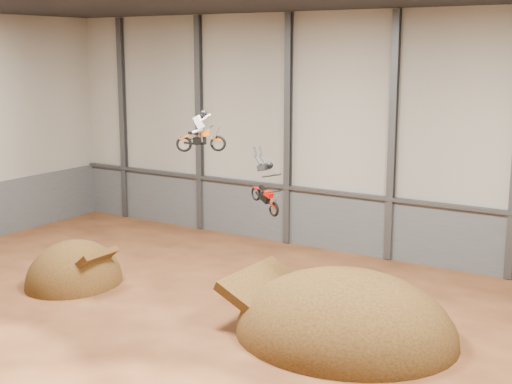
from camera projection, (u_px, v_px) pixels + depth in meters
floor at (182, 332)px, 30.28m from camera, size 40.00×40.00×0.00m
back_wall at (340, 134)px, 41.35m from camera, size 40.00×0.10×14.00m
lower_band_back at (337, 222)px, 42.30m from camera, size 39.80×0.18×3.50m
steel_rail at (336, 193)px, 41.82m from camera, size 39.80×0.35×0.20m
steel_column_0 at (123, 119)px, 49.91m from camera, size 0.40×0.36×13.90m
steel_column_1 at (199, 125)px, 46.42m from camera, size 0.40×0.36×13.90m
steel_column_2 at (288, 131)px, 42.93m from camera, size 0.40×0.36×13.90m
steel_column_3 at (393, 138)px, 39.44m from camera, size 0.40×0.36×13.90m
takeoff_ramp at (75, 284)px, 36.55m from camera, size 4.55×5.25×4.55m
landing_ramp at (345, 336)px, 29.90m from camera, size 9.51×8.41×5.49m
fmx_rider_a at (201, 129)px, 31.88m from camera, size 2.43×1.83×2.09m
fmx_rider_b at (263, 181)px, 31.46m from camera, size 3.48×2.11×3.19m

